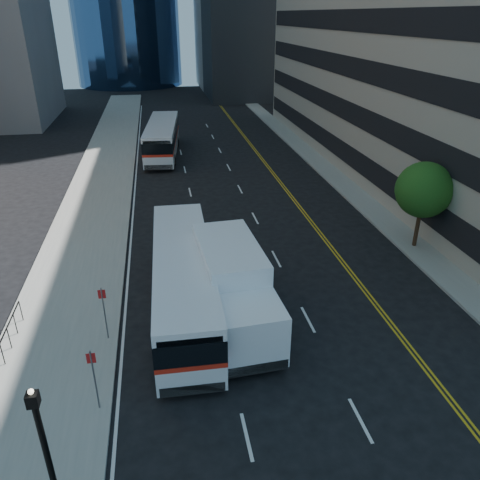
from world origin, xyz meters
The scene contains 8 objects.
ground centered at (0.00, 0.00, 0.00)m, with size 160.00×160.00×0.00m, color black.
sidewalk_west centered at (-10.50, 25.00, 0.07)m, with size 5.00×90.00×0.15m, color gray.
sidewalk_east centered at (9.00, 25.00, 0.07)m, with size 2.00×90.00×0.15m, color gray.
street_tree centered at (9.00, 8.00, 3.64)m, with size 3.20×3.20×5.10m.
lamp_post centered at (-9.00, -6.00, 2.72)m, with size 0.28×0.28×4.56m.
bus_front centered at (-5.00, 3.75, 1.66)m, with size 2.80×11.85×3.04m.
bus_rear centered at (-5.24, 31.32, 1.72)m, with size 3.82×12.44×3.16m.
box_truck centered at (-2.85, 2.31, 1.86)m, with size 3.01×7.52×3.53m.
Camera 1 is at (-5.65, -14.91, 12.64)m, focal length 35.00 mm.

